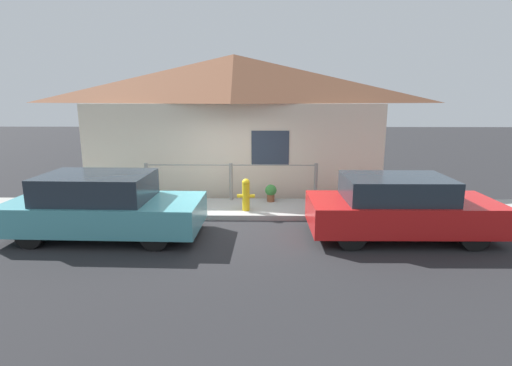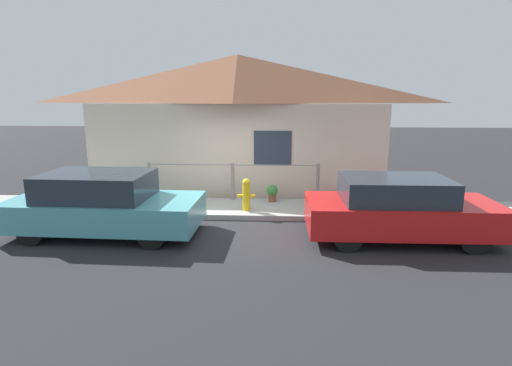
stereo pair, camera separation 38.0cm
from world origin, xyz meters
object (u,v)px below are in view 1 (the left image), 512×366
Objects in this scene: car_left at (104,206)px; car_right at (400,207)px; potted_plant_near_hydrant at (271,192)px; fire_hydrant at (246,194)px.

car_left reaches higher than car_right.
potted_plant_near_hydrant is at bearing 137.23° from car_right.
car_right is 3.77m from fire_hydrant.
car_right is at bearing 1.69° from car_left.
car_left is at bearing -146.08° from potted_plant_near_hydrant.
car_right is at bearing -42.42° from potted_plant_near_hydrant.
fire_hydrant is (3.06, 1.61, -0.12)m from car_left.
car_left is at bearing -152.21° from fire_hydrant.
car_left is 4.50m from potted_plant_near_hydrant.
fire_hydrant is at bearing 29.49° from car_left.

